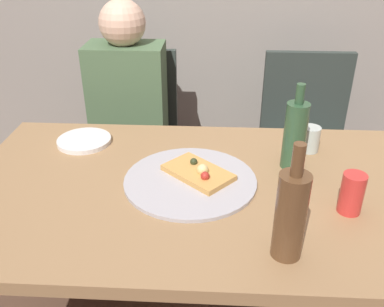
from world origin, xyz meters
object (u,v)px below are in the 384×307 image
at_px(dining_table, 219,205).
at_px(wine_bottle, 295,134).
at_px(pizza_slice_last, 199,172).
at_px(short_glass, 310,139).
at_px(chair_left, 133,129).
at_px(soda_can, 352,193).
at_px(pizza_tray, 190,181).
at_px(guest_in_sweater, 126,119).
at_px(chair_right, 306,133).
at_px(beer_bottle, 291,214).
at_px(plate_stack, 84,141).

relative_size(dining_table, wine_bottle, 5.60).
distance_m(pizza_slice_last, short_glass, 0.45).
xyz_separation_m(pizza_slice_last, chair_left, (-0.37, 0.80, -0.24)).
bearing_deg(soda_can, pizza_slice_last, 160.72).
distance_m(pizza_tray, wine_bottle, 0.38).
bearing_deg(short_glass, dining_table, -141.80).
height_order(wine_bottle, guest_in_sweater, guest_in_sweater).
height_order(pizza_tray, chair_left, chair_left).
bearing_deg(wine_bottle, guest_in_sweater, 141.23).
xyz_separation_m(dining_table, chair_right, (0.45, 0.84, -0.14)).
bearing_deg(guest_in_sweater, beer_bottle, 121.39).
bearing_deg(pizza_slice_last, guest_in_sweater, 119.92).
bearing_deg(guest_in_sweater, soda_can, 135.33).
xyz_separation_m(pizza_slice_last, soda_can, (0.44, -0.15, 0.04)).
distance_m(short_glass, chair_left, 1.00).
distance_m(plate_stack, chair_right, 1.13).
relative_size(pizza_slice_last, short_glass, 2.71).
xyz_separation_m(dining_table, short_glass, (0.32, 0.25, 0.12)).
height_order(dining_table, chair_right, chair_right).
relative_size(beer_bottle, plate_stack, 1.55).
xyz_separation_m(chair_left, guest_in_sweater, (0.00, -0.15, 0.13)).
distance_m(pizza_slice_last, guest_in_sweater, 0.75).
xyz_separation_m(pizza_tray, pizza_slice_last, (0.03, 0.02, 0.02)).
xyz_separation_m(beer_bottle, plate_stack, (-0.67, 0.57, -0.11)).
xyz_separation_m(plate_stack, chair_left, (0.07, 0.57, -0.22)).
xyz_separation_m(pizza_tray, chair_left, (-0.35, 0.82, -0.22)).
distance_m(soda_can, chair_right, 0.99).
height_order(wine_bottle, chair_left, wine_bottle).
xyz_separation_m(short_glass, chair_left, (-0.76, 0.58, -0.26)).
height_order(pizza_slice_last, chair_left, chair_left).
distance_m(pizza_tray, chair_right, 1.01).
height_order(soda_can, guest_in_sweater, guest_in_sweater).
distance_m(pizza_tray, pizza_slice_last, 0.04).
relative_size(pizza_tray, chair_right, 0.47).
height_order(plate_stack, chair_right, chair_right).
height_order(chair_left, chair_right, same).
bearing_deg(dining_table, pizza_tray, 170.84).
bearing_deg(wine_bottle, pizza_slice_last, -162.55).
xyz_separation_m(chair_left, chair_right, (0.89, 0.00, 0.00)).
bearing_deg(pizza_slice_last, chair_left, 115.00).
relative_size(wine_bottle, guest_in_sweater, 0.25).
distance_m(beer_bottle, short_glass, 0.59).
height_order(wine_bottle, chair_right, wine_bottle).
bearing_deg(chair_left, dining_table, 117.71).
height_order(dining_table, pizza_tray, pizza_tray).
distance_m(short_glass, soda_can, 0.37).
bearing_deg(chair_right, plate_stack, 30.79).
height_order(wine_bottle, plate_stack, wine_bottle).
height_order(dining_table, beer_bottle, beer_bottle).
bearing_deg(pizza_slice_last, pizza_tray, -135.92).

